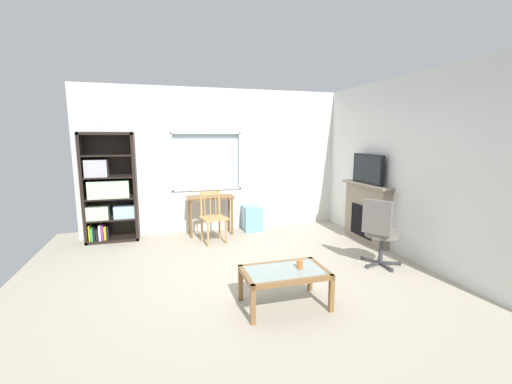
% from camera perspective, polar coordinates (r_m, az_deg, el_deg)
% --- Properties ---
extents(ground, '(6.10, 5.61, 0.02)m').
position_cam_1_polar(ground, '(4.79, -2.07, -13.61)').
color(ground, '#B2A893').
extents(wall_back_with_window, '(5.10, 0.15, 2.80)m').
position_cam_1_polar(wall_back_with_window, '(6.69, -6.87, 5.37)').
color(wall_back_with_window, silver).
rests_on(wall_back_with_window, ground).
extents(wall_right, '(0.12, 4.81, 2.80)m').
position_cam_1_polar(wall_right, '(5.66, 24.45, 3.86)').
color(wall_right, silver).
rests_on(wall_right, ground).
extents(bookshelf, '(0.90, 0.38, 1.95)m').
position_cam_1_polar(bookshelf, '(6.48, -24.05, 0.03)').
color(bookshelf, black).
rests_on(bookshelf, ground).
extents(desk_under_window, '(0.88, 0.39, 0.75)m').
position_cam_1_polar(desk_under_window, '(6.42, -7.82, -2.00)').
color(desk_under_window, brown).
rests_on(desk_under_window, ground).
extents(wooden_chair, '(0.49, 0.48, 0.90)m').
position_cam_1_polar(wooden_chair, '(5.95, -7.40, -4.27)').
color(wooden_chair, tan).
rests_on(wooden_chair, ground).
extents(plastic_drawer_unit, '(0.35, 0.40, 0.50)m').
position_cam_1_polar(plastic_drawer_unit, '(6.72, -0.68, -4.50)').
color(plastic_drawer_unit, '#72ADDB').
rests_on(plastic_drawer_unit, ground).
extents(fireplace, '(0.26, 1.21, 1.05)m').
position_cam_1_polar(fireplace, '(6.28, 18.41, -3.33)').
color(fireplace, gray).
rests_on(fireplace, ground).
extents(tv, '(0.06, 0.83, 0.52)m').
position_cam_1_polar(tv, '(6.15, 18.65, 3.78)').
color(tv, black).
rests_on(tv, fireplace).
extents(office_chair, '(0.61, 0.57, 1.00)m').
position_cam_1_polar(office_chair, '(5.11, 20.54, -6.04)').
color(office_chair, slate).
rests_on(office_chair, ground).
extents(coffee_table, '(0.92, 0.58, 0.42)m').
position_cam_1_polar(coffee_table, '(3.79, 4.94, -14.10)').
color(coffee_table, '#8C9E99').
rests_on(coffee_table, ground).
extents(sippy_cup, '(0.07, 0.07, 0.09)m').
position_cam_1_polar(sippy_cup, '(3.82, 7.55, -12.18)').
color(sippy_cup, orange).
rests_on(sippy_cup, coffee_table).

